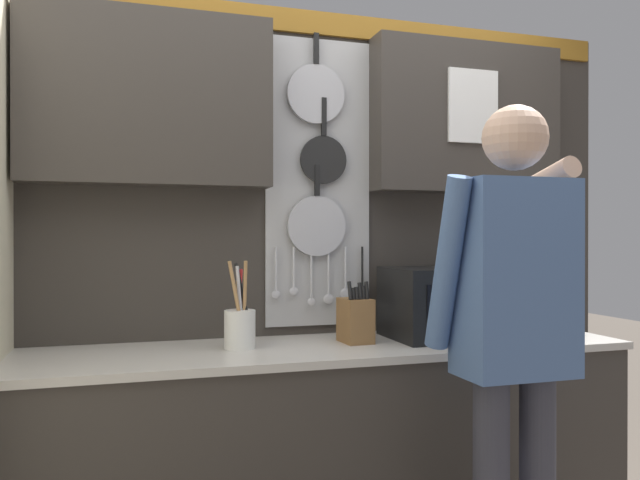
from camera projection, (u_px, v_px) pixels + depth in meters
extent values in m
cube|color=#38332D|center=(332.00, 461.00, 2.51)|extent=(2.39, 0.58, 0.88)
cube|color=beige|center=(332.00, 348.00, 2.51)|extent=(2.42, 0.61, 0.03)
cube|color=#38332D|center=(310.00, 274.00, 2.80)|extent=(2.99, 0.04, 2.35)
cube|color=#99661E|center=(312.00, 23.00, 2.77)|extent=(2.95, 0.02, 0.10)
cube|color=#38332D|center=(149.00, 98.00, 2.49)|extent=(0.98, 0.16, 0.70)
cube|color=#38332D|center=(466.00, 119.00, 2.92)|extent=(0.92, 0.16, 0.70)
cube|color=#B2B2B2|center=(318.00, 182.00, 2.78)|extent=(0.48, 0.01, 1.28)
cylinder|color=#B7B7BC|center=(316.00, 94.00, 2.75)|extent=(0.26, 0.02, 0.26)
cube|color=black|center=(316.00, 49.00, 2.74)|extent=(0.02, 0.02, 0.14)
cylinder|color=black|center=(323.00, 160.00, 2.76)|extent=(0.21, 0.02, 0.21)
cube|color=black|center=(324.00, 117.00, 2.75)|extent=(0.02, 0.02, 0.17)
cylinder|color=#B7B7BC|center=(317.00, 226.00, 2.75)|extent=(0.27, 0.02, 0.27)
cube|color=black|center=(317.00, 180.00, 2.75)|extent=(0.02, 0.02, 0.14)
cylinder|color=silver|center=(276.00, 269.00, 2.70)|extent=(0.01, 0.01, 0.19)
ellipsoid|color=silver|center=(276.00, 295.00, 2.70)|extent=(0.04, 0.01, 0.04)
cylinder|color=silver|center=(294.00, 268.00, 2.72)|extent=(0.01, 0.01, 0.18)
ellipsoid|color=silver|center=(294.00, 291.00, 2.72)|extent=(0.04, 0.01, 0.04)
cylinder|color=silver|center=(311.00, 273.00, 2.75)|extent=(0.01, 0.01, 0.23)
ellipsoid|color=silver|center=(311.00, 302.00, 2.75)|extent=(0.04, 0.01, 0.03)
cylinder|color=silver|center=(329.00, 271.00, 2.77)|extent=(0.01, 0.01, 0.22)
ellipsoid|color=silver|center=(329.00, 299.00, 2.77)|extent=(0.05, 0.01, 0.04)
cylinder|color=silver|center=(346.00, 268.00, 2.79)|extent=(0.01, 0.01, 0.19)
ellipsoid|color=silver|center=(346.00, 294.00, 2.79)|extent=(0.05, 0.01, 0.05)
cylinder|color=black|center=(362.00, 267.00, 2.82)|extent=(0.01, 0.01, 0.19)
ellipsoid|color=black|center=(362.00, 292.00, 2.82)|extent=(0.06, 0.01, 0.05)
cube|color=white|center=(473.00, 106.00, 2.83)|extent=(0.25, 0.02, 0.33)
cube|color=black|center=(448.00, 303.00, 2.69)|extent=(0.51, 0.37, 0.30)
cube|color=black|center=(459.00, 308.00, 2.49)|extent=(0.28, 0.01, 0.19)
cube|color=#333338|center=(510.00, 306.00, 2.56)|extent=(0.11, 0.01, 0.23)
cube|color=brown|center=(355.00, 320.00, 2.56)|extent=(0.12, 0.16, 0.18)
cylinder|color=black|center=(350.00, 291.00, 2.52)|extent=(0.02, 0.03, 0.07)
cylinder|color=black|center=(353.00, 294.00, 2.52)|extent=(0.02, 0.02, 0.05)
cylinder|color=black|center=(357.00, 293.00, 2.52)|extent=(0.02, 0.03, 0.05)
cylinder|color=black|center=(360.00, 291.00, 2.53)|extent=(0.02, 0.03, 0.07)
cylinder|color=black|center=(363.00, 292.00, 2.53)|extent=(0.02, 0.02, 0.06)
cylinder|color=black|center=(367.00, 290.00, 2.54)|extent=(0.02, 0.03, 0.07)
cylinder|color=white|center=(240.00, 329.00, 2.42)|extent=(0.12, 0.12, 0.15)
cylinder|color=tan|center=(236.00, 297.00, 2.40)|extent=(0.07, 0.02, 0.28)
cylinder|color=tan|center=(245.00, 297.00, 2.42)|extent=(0.01, 0.06, 0.28)
cylinder|color=black|center=(243.00, 298.00, 2.43)|extent=(0.07, 0.06, 0.27)
cylinder|color=tan|center=(239.00, 307.00, 2.42)|extent=(0.02, 0.03, 0.21)
cylinder|color=red|center=(239.00, 301.00, 2.43)|extent=(0.04, 0.06, 0.25)
cylinder|color=silver|center=(240.00, 300.00, 2.41)|extent=(0.04, 0.03, 0.26)
cube|color=#4C6B9E|center=(515.00, 278.00, 2.09)|extent=(0.38, 0.22, 0.66)
sphere|color=#DBAD8E|center=(515.00, 138.00, 2.08)|extent=(0.22, 0.22, 0.22)
cylinder|color=#4C6B9E|center=(448.00, 264.00, 2.05)|extent=(0.08, 0.24, 0.58)
cylinder|color=#DBAD8E|center=(523.00, 193.00, 2.42)|extent=(0.08, 0.59, 0.22)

